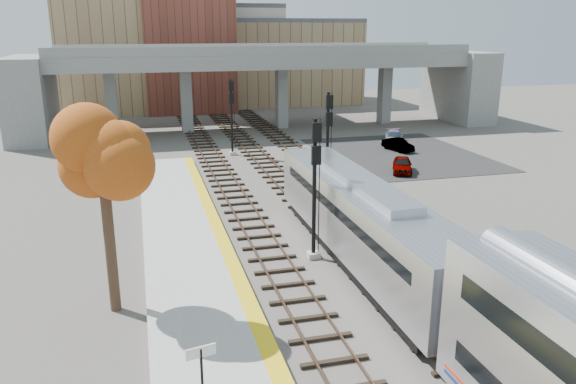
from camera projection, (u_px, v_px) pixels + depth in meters
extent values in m
plane|color=#47423D|center=(388.00, 317.00, 22.88)|extent=(160.00, 160.00, 0.00)
cube|color=#9E9E99|center=(210.00, 338.00, 21.04)|extent=(4.50, 60.00, 0.35)
cube|color=yellow|center=(259.00, 327.00, 21.46)|extent=(0.70, 60.00, 0.01)
cube|color=black|center=(251.00, 223.00, 33.66)|extent=(2.50, 95.00, 0.14)
cube|color=brown|center=(239.00, 222.00, 33.45)|extent=(0.07, 95.00, 0.14)
cube|color=brown|center=(262.00, 220.00, 33.80)|extent=(0.07, 95.00, 0.14)
cube|color=black|center=(317.00, 217.00, 34.69)|extent=(2.50, 95.00, 0.14)
cube|color=brown|center=(306.00, 217.00, 34.49)|extent=(0.07, 95.00, 0.14)
cube|color=brown|center=(328.00, 215.00, 34.84)|extent=(0.07, 95.00, 0.14)
cube|color=black|center=(377.00, 212.00, 35.68)|extent=(2.50, 95.00, 0.14)
cube|color=brown|center=(367.00, 211.00, 35.47)|extent=(0.07, 95.00, 0.14)
cube|color=brown|center=(388.00, 209.00, 35.83)|extent=(0.07, 95.00, 0.14)
cube|color=slate|center=(264.00, 60.00, 63.64)|extent=(46.00, 10.00, 1.50)
cube|color=slate|center=(274.00, 51.00, 58.84)|extent=(46.00, 0.20, 1.00)
cube|color=slate|center=(256.00, 48.00, 67.74)|extent=(46.00, 0.20, 1.00)
cube|color=slate|center=(112.00, 103.00, 60.64)|extent=(1.20, 1.60, 7.00)
cube|color=slate|center=(186.00, 101.00, 62.62)|extent=(1.20, 1.60, 7.00)
cube|color=slate|center=(282.00, 98.00, 65.34)|extent=(1.20, 1.60, 7.00)
cube|color=slate|center=(385.00, 94.00, 68.55)|extent=(1.20, 1.60, 7.00)
cube|color=slate|center=(31.00, 98.00, 58.46)|extent=(4.00, 12.00, 8.50)
cube|color=slate|center=(458.00, 86.00, 70.81)|extent=(4.00, 12.00, 8.50)
cube|color=#988258|center=(129.00, 52.00, 78.41)|extent=(18.00, 14.00, 16.00)
cube|color=beige|center=(223.00, 57.00, 86.78)|extent=(16.00, 16.00, 14.00)
cube|color=#4C4C4F|center=(221.00, 7.00, 84.72)|extent=(16.00, 16.00, 0.60)
cube|color=brown|center=(188.00, 38.00, 77.04)|extent=(12.00, 10.00, 20.00)
cube|color=#988258|center=(289.00, 63.00, 87.68)|extent=(20.00, 14.00, 12.00)
cube|color=#4C4C4F|center=(289.00, 21.00, 85.90)|extent=(20.00, 14.00, 0.60)
cube|color=black|center=(399.00, 154.00, 52.29)|extent=(14.00, 18.00, 0.04)
cube|color=#A8AAB2|center=(363.00, 219.00, 27.46)|extent=(3.00, 19.00, 3.20)
cube|color=black|center=(307.00, 163.00, 36.12)|extent=(2.20, 0.06, 1.10)
cube|color=black|center=(363.00, 207.00, 27.29)|extent=(3.02, 16.15, 0.50)
cube|color=black|center=(361.00, 254.00, 27.98)|extent=(2.70, 17.10, 0.50)
cube|color=#A8AAB2|center=(364.00, 183.00, 26.95)|extent=(1.60, 9.50, 0.40)
cube|color=#9E9E99|center=(313.00, 255.00, 28.74)|extent=(0.60, 0.60, 0.30)
cylinder|color=black|center=(314.00, 191.00, 27.77)|extent=(0.20, 0.20, 7.17)
cube|color=black|center=(317.00, 132.00, 26.70)|extent=(0.46, 0.18, 0.92)
cube|color=black|center=(316.00, 155.00, 27.02)|extent=(0.46, 0.18, 0.92)
cube|color=#9E9E99|center=(326.00, 195.00, 39.05)|extent=(0.60, 0.60, 0.30)
cylinder|color=black|center=(327.00, 146.00, 38.08)|extent=(0.21, 0.21, 7.24)
cube|color=black|center=(329.00, 102.00, 37.00)|extent=(0.47, 0.18, 0.93)
cube|color=black|center=(329.00, 119.00, 37.32)|extent=(0.47, 0.18, 0.93)
cube|color=#9E9E99|center=(233.00, 153.00, 51.94)|extent=(0.60, 0.60, 0.30)
cylinder|color=black|center=(232.00, 118.00, 51.00)|extent=(0.20, 0.20, 6.92)
cube|color=black|center=(231.00, 86.00, 49.96)|extent=(0.44, 0.18, 0.89)
cube|color=black|center=(231.00, 98.00, 50.27)|extent=(0.44, 0.18, 0.89)
cylinder|color=black|center=(202.00, 382.00, 16.30)|extent=(0.08, 0.08, 2.20)
cube|color=white|center=(201.00, 352.00, 16.02)|extent=(0.89, 0.23, 0.35)
cylinder|color=#382619|center=(110.00, 241.00, 22.64)|extent=(0.44, 0.44, 6.11)
ellipsoid|color=#AD6317|center=(102.00, 157.00, 21.66)|extent=(3.60, 3.60, 4.36)
imported|color=#99999E|center=(402.00, 165.00, 45.42)|extent=(2.89, 4.00, 1.26)
imported|color=#99999E|center=(398.00, 145.00, 53.37)|extent=(2.07, 3.76, 1.18)
imported|color=#99999E|center=(394.00, 137.00, 56.94)|extent=(3.24, 4.60, 1.24)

